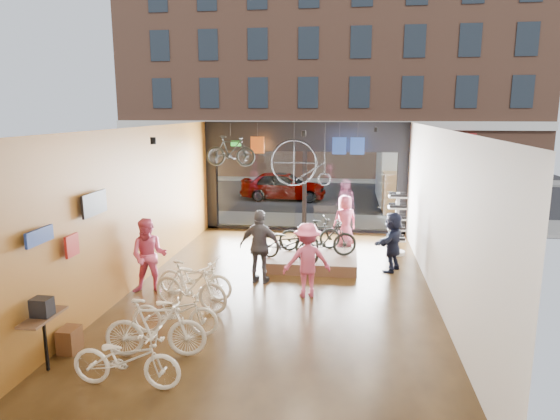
% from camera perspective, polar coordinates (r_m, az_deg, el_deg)
% --- Properties ---
extents(ground_plane, '(7.00, 12.00, 0.04)m').
position_cam_1_polar(ground_plane, '(12.03, 0.17, -9.14)').
color(ground_plane, black).
rests_on(ground_plane, ground).
extents(ceiling, '(7.00, 12.00, 0.04)m').
position_cam_1_polar(ceiling, '(11.27, 0.18, 9.47)').
color(ceiling, black).
rests_on(ceiling, ground).
extents(wall_left, '(0.04, 12.00, 3.80)m').
position_cam_1_polar(wall_left, '(12.46, -16.08, 0.31)').
color(wall_left, olive).
rests_on(wall_left, ground).
extents(wall_right, '(0.04, 12.00, 3.80)m').
position_cam_1_polar(wall_right, '(11.57, 17.72, -0.61)').
color(wall_right, beige).
rests_on(wall_right, ground).
extents(wall_back, '(7.00, 0.04, 3.80)m').
position_cam_1_polar(wall_back, '(5.83, -7.99, -11.90)').
color(wall_back, beige).
rests_on(wall_back, ground).
extents(storefront, '(7.00, 0.26, 3.80)m').
position_cam_1_polar(storefront, '(17.38, 2.85, 3.77)').
color(storefront, black).
rests_on(storefront, ground).
extents(exit_sign, '(0.35, 0.06, 0.18)m').
position_cam_1_polar(exit_sign, '(17.53, -5.06, 7.58)').
color(exit_sign, '#198C26').
rests_on(exit_sign, storefront).
extents(street_road, '(30.00, 18.00, 0.02)m').
position_cam_1_polar(street_road, '(26.54, 4.54, 2.22)').
color(street_road, black).
rests_on(street_road, ground).
extents(sidewalk_near, '(30.00, 2.40, 0.12)m').
position_cam_1_polar(sidewalk_near, '(18.89, 3.12, -1.29)').
color(sidewalk_near, slate).
rests_on(sidewalk_near, ground).
extents(sidewalk_far, '(30.00, 2.00, 0.12)m').
position_cam_1_polar(sidewalk_far, '(30.49, 5.00, 3.53)').
color(sidewalk_far, slate).
rests_on(sidewalk_far, ground).
extents(opposite_building, '(26.00, 5.00, 14.00)m').
position_cam_1_polar(opposite_building, '(32.82, 5.46, 16.22)').
color(opposite_building, brown).
rests_on(opposite_building, ground).
extents(street_car, '(4.00, 1.61, 1.36)m').
position_cam_1_polar(street_car, '(23.63, 0.39, 2.82)').
color(street_car, gray).
rests_on(street_car, street_road).
extents(box_truck, '(2.10, 6.31, 2.49)m').
position_cam_1_polar(box_truck, '(22.49, 14.00, 3.49)').
color(box_truck, silver).
rests_on(box_truck, street_road).
extents(floor_bike_0, '(1.75, 0.63, 0.91)m').
position_cam_1_polar(floor_bike_0, '(8.30, -17.15, -15.94)').
color(floor_bike_0, beige).
rests_on(floor_bike_0, ground_plane).
extents(floor_bike_1, '(1.81, 0.74, 1.05)m').
position_cam_1_polar(floor_bike_1, '(9.03, -14.06, -12.95)').
color(floor_bike_1, beige).
rests_on(floor_bike_1, ground_plane).
extents(floor_bike_2, '(1.69, 0.63, 0.88)m').
position_cam_1_polar(floor_bike_2, '(9.83, -11.92, -11.35)').
color(floor_bike_2, beige).
rests_on(floor_bike_2, ground_plane).
extents(floor_bike_3, '(1.84, 0.94, 1.06)m').
position_cam_1_polar(floor_bike_3, '(10.86, -10.21, -8.53)').
color(floor_bike_3, beige).
rests_on(floor_bike_3, ground_plane).
extents(floor_bike_4, '(1.88, 0.91, 0.95)m').
position_cam_1_polar(floor_bike_4, '(11.52, -9.69, -7.65)').
color(floor_bike_4, beige).
rests_on(floor_bike_4, ground_plane).
extents(display_platform, '(2.40, 1.80, 0.30)m').
position_cam_1_polar(display_platform, '(13.73, 3.72, -5.79)').
color(display_platform, '#513826').
rests_on(display_platform, ground_plane).
extents(display_bike_left, '(1.92, 1.36, 0.96)m').
position_cam_1_polar(display_bike_left, '(13.02, 0.96, -3.84)').
color(display_bike_left, black).
rests_on(display_bike_left, display_platform).
extents(display_bike_mid, '(1.75, 0.90, 1.01)m').
position_cam_1_polar(display_bike_mid, '(13.45, 5.27, -3.27)').
color(display_bike_mid, black).
rests_on(display_bike_mid, display_platform).
extents(display_bike_right, '(1.88, 1.15, 0.93)m').
position_cam_1_polar(display_bike_right, '(14.11, 3.42, -2.71)').
color(display_bike_right, black).
rests_on(display_bike_right, display_platform).
extents(customer_1, '(0.96, 0.80, 1.77)m').
position_cam_1_polar(customer_1, '(11.93, -14.73, -5.12)').
color(customer_1, '#CC4C72').
rests_on(customer_1, ground_plane).
extents(customer_2, '(1.12, 0.60, 1.82)m').
position_cam_1_polar(customer_2, '(12.23, -2.26, -4.21)').
color(customer_2, '#3F3F44').
rests_on(customer_2, ground_plane).
extents(customer_3, '(1.24, 0.92, 1.71)m').
position_cam_1_polar(customer_3, '(11.36, 3.12, -5.74)').
color(customer_3, '#CC4C72').
rests_on(customer_3, ground_plane).
extents(customer_4, '(0.94, 0.82, 1.62)m').
position_cam_1_polar(customer_4, '(15.61, 7.42, -1.25)').
color(customer_4, '#CC4C72').
rests_on(customer_4, ground_plane).
extents(customer_5, '(1.06, 1.54, 1.59)m').
position_cam_1_polar(customer_5, '(13.46, 12.75, -3.54)').
color(customer_5, '#161C33').
rests_on(customer_5, ground_plane).
extents(sunglasses_rack, '(0.65, 0.58, 1.85)m').
position_cam_1_polar(sunglasses_rack, '(14.99, 13.21, -1.53)').
color(sunglasses_rack, white).
rests_on(sunglasses_rack, ground_plane).
extents(wall_merch, '(0.40, 2.40, 2.60)m').
position_cam_1_polar(wall_merch, '(9.54, -23.62, -7.27)').
color(wall_merch, navy).
rests_on(wall_merch, wall_left).
extents(penny_farthing, '(1.84, 0.06, 1.48)m').
position_cam_1_polar(penny_farthing, '(15.85, 2.70, 5.22)').
color(penny_farthing, black).
rests_on(penny_farthing, ceiling).
extents(hung_bike, '(1.60, 0.50, 0.95)m').
position_cam_1_polar(hung_bike, '(15.86, -5.66, 6.72)').
color(hung_bike, black).
rests_on(hung_bike, ceiling).
extents(jersey_left, '(0.45, 0.03, 0.55)m').
position_cam_1_polar(jersey_left, '(16.68, -2.59, 7.42)').
color(jersey_left, '#CC5919').
rests_on(jersey_left, ceiling).
extents(jersey_mid, '(0.45, 0.03, 0.55)m').
position_cam_1_polar(jersey_mid, '(16.41, 6.80, 7.29)').
color(jersey_mid, '#1E3F99').
rests_on(jersey_mid, ceiling).
extents(jersey_right, '(0.45, 0.03, 0.55)m').
position_cam_1_polar(jersey_right, '(16.41, 8.84, 7.24)').
color(jersey_right, '#1E3F99').
rests_on(jersey_right, ceiling).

